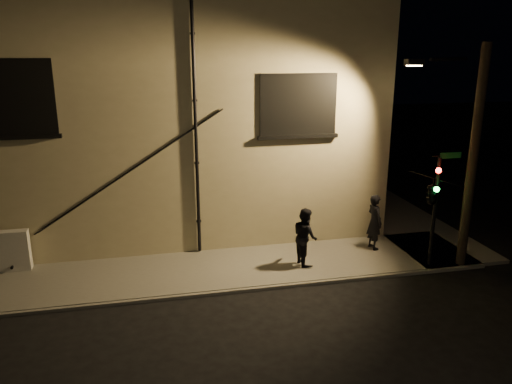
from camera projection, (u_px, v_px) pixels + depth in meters
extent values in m
plane|color=black|center=(272.00, 288.00, 14.63)|extent=(90.00, 90.00, 0.00)
cube|color=#58564F|center=(166.00, 274.00, 15.40)|extent=(20.00, 3.00, 0.12)
cube|color=#58564F|center=(364.00, 196.00, 23.47)|extent=(3.00, 16.00, 0.12)
cube|color=tan|center=(153.00, 110.00, 21.27)|extent=(16.00, 12.00, 8.50)
cube|color=black|center=(147.00, 0.00, 20.05)|extent=(16.20, 12.20, 0.30)
cube|color=black|center=(15.00, 97.00, 14.48)|extent=(2.20, 0.10, 2.20)
cube|color=black|center=(15.00, 97.00, 14.49)|extent=(1.98, 0.05, 1.98)
cube|color=black|center=(298.00, 104.00, 16.37)|extent=(2.60, 0.10, 2.00)
cube|color=black|center=(298.00, 104.00, 16.38)|extent=(2.38, 0.05, 1.78)
cylinder|color=black|center=(196.00, 129.00, 15.80)|extent=(0.11, 0.11, 8.30)
cylinder|color=black|center=(127.00, 172.00, 15.73)|extent=(5.96, 0.04, 3.75)
cylinder|color=black|center=(131.00, 170.00, 15.74)|extent=(5.96, 0.04, 3.75)
imported|color=black|center=(374.00, 222.00, 17.00)|extent=(0.54, 0.75, 1.92)
imported|color=black|center=(305.00, 236.00, 15.78)|extent=(0.78, 0.96, 1.85)
cylinder|color=black|center=(434.00, 212.00, 15.49)|extent=(0.12, 0.12, 3.48)
imported|color=black|center=(432.00, 191.00, 15.13)|extent=(0.93, 2.14, 0.84)
sphere|color=#FF140C|center=(439.00, 170.00, 14.77)|extent=(0.17, 0.17, 0.17)
sphere|color=#14FF3F|center=(437.00, 189.00, 14.93)|extent=(0.17, 0.17, 0.17)
cube|color=#0C4C1E|center=(451.00, 155.00, 15.06)|extent=(0.70, 0.03, 0.18)
cylinder|color=black|center=(473.00, 161.00, 15.11)|extent=(0.29, 0.29, 6.95)
cylinder|color=black|center=(449.00, 59.00, 14.63)|extent=(1.77, 0.97, 0.10)
cube|color=black|center=(414.00, 62.00, 15.00)|extent=(0.55, 0.28, 0.18)
cube|color=#FFC672|center=(414.00, 65.00, 15.03)|extent=(0.42, 0.20, 0.04)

